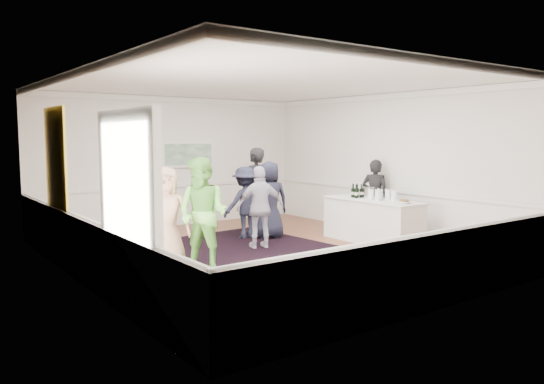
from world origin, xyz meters
TOP-DOWN VIEW (x-y plane):
  - floor at (0.00, 0.00)m, footprint 8.00×8.00m
  - ceiling at (0.00, 0.00)m, footprint 7.00×8.00m
  - wall_left at (-3.50, 0.00)m, footprint 0.02×8.00m
  - wall_right at (3.50, 0.00)m, footprint 0.02×8.00m
  - wall_back at (0.00, 4.00)m, footprint 7.00×0.02m
  - wall_front at (0.00, -4.00)m, footprint 7.00×0.02m
  - wainscoting at (0.00, 0.00)m, footprint 7.00×8.00m
  - mirror at (-3.45, 1.30)m, footprint 0.05×1.25m
  - doorway at (-3.45, -1.90)m, footprint 0.10×1.78m
  - landscape_painting at (0.40, 3.95)m, footprint 1.44×0.06m
  - area_rug at (-0.18, 0.23)m, footprint 3.63×4.61m
  - serving_table at (2.45, -0.42)m, footprint 0.85×2.24m
  - bartender at (3.20, 0.21)m, footprint 0.65×0.74m
  - guest_tan at (-2.02, 0.11)m, footprint 1.01×0.89m
  - guest_green at (-1.57, -0.37)m, footprint 1.08×1.15m
  - guest_lilac at (0.18, 0.46)m, footprint 1.04×0.68m
  - guest_dark_a at (0.50, 1.50)m, footprint 1.03×0.61m
  - guest_dark_b at (1.11, 2.01)m, footprint 0.83×0.67m
  - guest_navy at (0.95, 1.22)m, footprint 0.96×0.78m
  - wine_bottles at (2.47, 0.04)m, footprint 0.37×0.27m
  - juice_pitchers at (2.47, -0.66)m, footprint 0.38×0.58m
  - ice_bucket at (2.52, -0.23)m, footprint 0.26×0.26m
  - nut_bowl at (2.43, -1.26)m, footprint 0.26×0.26m

SIDE VIEW (x-z plane):
  - floor at x=0.00m, z-range 0.00..0.00m
  - area_rug at x=-0.18m, z-range 0.00..0.02m
  - serving_table at x=2.45m, z-range 0.00..0.91m
  - wainscoting at x=0.00m, z-range 0.00..1.00m
  - guest_dark_a at x=0.50m, z-range 0.00..1.57m
  - guest_lilac at x=0.18m, z-range 0.00..1.65m
  - guest_navy at x=0.95m, z-range 0.00..1.70m
  - bartender at x=3.20m, z-range 0.00..1.71m
  - guest_tan at x=-2.02m, z-range 0.00..1.73m
  - guest_green at x=-1.57m, z-range 0.00..1.89m
  - nut_bowl at x=2.43m, z-range 0.91..0.98m
  - guest_dark_b at x=1.11m, z-range 0.00..1.97m
  - ice_bucket at x=2.52m, z-range 0.90..1.15m
  - juice_pitchers at x=2.47m, z-range 0.91..1.15m
  - wine_bottles at x=2.47m, z-range 0.91..1.22m
  - doorway at x=-3.45m, z-range 0.14..2.70m
  - wall_left at x=-3.50m, z-range 0.00..3.20m
  - wall_right at x=3.50m, z-range 0.00..3.20m
  - wall_back at x=0.00m, z-range 0.00..3.20m
  - wall_front at x=0.00m, z-range 0.00..3.20m
  - landscape_painting at x=0.40m, z-range 1.45..2.11m
  - mirror at x=-3.45m, z-range 0.88..2.73m
  - ceiling at x=0.00m, z-range 3.19..3.21m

